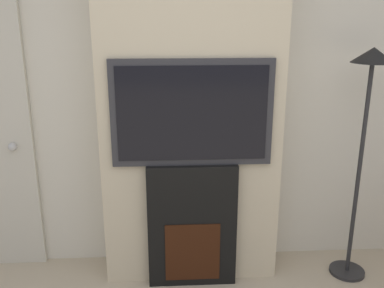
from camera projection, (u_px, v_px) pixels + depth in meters
The scene contains 5 objects.
wall_back at pixel (189, 89), 3.11m from camera, with size 6.00×0.06×2.70m.
chimney_breast at pixel (191, 94), 2.91m from camera, with size 1.23×0.34×2.70m.
fireplace at pixel (192, 225), 3.02m from camera, with size 0.62×0.15×0.91m.
television at pixel (192, 113), 2.77m from camera, with size 1.06×0.07×0.70m.
floor_lamp at pixel (367, 107), 2.86m from camera, with size 0.28×0.28×1.67m.
Camera 1 is at (-0.15, -1.05, 1.89)m, focal length 40.00 mm.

